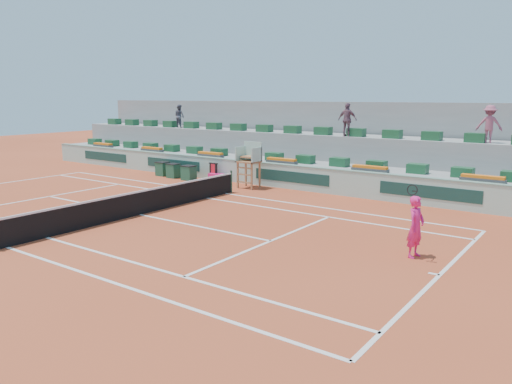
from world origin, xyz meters
TOP-DOWN VIEW (x-y plane):
  - ground at (0.00, 0.00)m, footprint 90.00×90.00m
  - seating_tier_lower at (0.00, 10.70)m, footprint 36.00×4.00m
  - seating_tier_upper at (0.00, 12.30)m, footprint 36.00×2.40m
  - stadium_back_wall at (0.00, 13.90)m, footprint 36.00×0.40m
  - player_bag at (-2.63, 7.98)m, footprint 1.01×0.45m
  - spectator_left at (-9.21, 11.81)m, footprint 0.82×0.67m
  - spectator_mid at (3.58, 11.43)m, footprint 1.06×0.46m
  - spectator_right at (10.54, 11.76)m, footprint 1.22×0.85m
  - court_lines at (0.00, 0.00)m, footprint 23.89×11.09m
  - tennis_net at (0.00, 0.00)m, footprint 0.10×11.97m
  - advertising_hoarding at (0.02, 8.50)m, footprint 36.00×0.34m
  - umpire_chair at (0.00, 7.50)m, footprint 1.10×0.90m
  - seat_row_lower at (0.00, 9.80)m, footprint 32.90×0.60m
  - seat_row_upper at (0.00, 11.70)m, footprint 32.90×0.60m
  - flower_planters at (-1.50, 9.00)m, footprint 26.80×0.36m
  - drink_cooler_a at (-4.28, 7.40)m, footprint 0.75×0.64m
  - drink_cooler_b at (-5.59, 7.47)m, footprint 0.69×0.60m
  - drink_cooler_c at (-6.66, 7.63)m, footprint 0.71×0.61m
  - towel_rack at (-2.95, 8.02)m, footprint 0.61×0.10m
  - tennis_player at (10.80, 1.15)m, footprint 0.53×0.93m

SIDE VIEW (x-z plane):
  - ground at x=0.00m, z-range 0.00..0.00m
  - court_lines at x=0.00m, z-range 0.00..0.01m
  - player_bag at x=-2.63m, z-range 0.00..0.45m
  - drink_cooler_b at x=-5.59m, z-range 0.00..0.84m
  - drink_cooler_a at x=-4.28m, z-range 0.00..0.84m
  - drink_cooler_c at x=-6.66m, z-range 0.00..0.84m
  - tennis_net at x=0.00m, z-range -0.02..1.08m
  - seating_tier_lower at x=0.00m, z-range 0.00..1.20m
  - towel_rack at x=-2.95m, z-range 0.09..1.12m
  - advertising_hoarding at x=0.02m, z-range 0.00..1.26m
  - tennis_player at x=10.80m, z-range -0.21..2.07m
  - seating_tier_upper at x=0.00m, z-range 0.00..2.60m
  - flower_planters at x=-1.50m, z-range 1.19..1.47m
  - seat_row_lower at x=0.00m, z-range 1.20..1.64m
  - umpire_chair at x=0.00m, z-range 0.34..2.74m
  - stadium_back_wall at x=0.00m, z-range 0.00..4.40m
  - seat_row_upper at x=0.00m, z-range 2.60..3.04m
  - spectator_left at x=-9.21m, z-range 2.60..4.16m
  - spectator_right at x=10.54m, z-range 2.60..4.33m
  - spectator_mid at x=3.58m, z-range 2.60..4.38m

